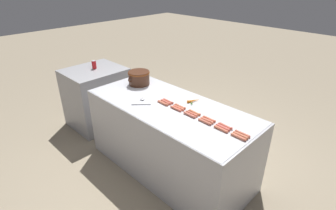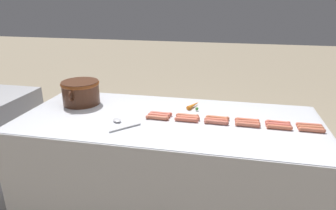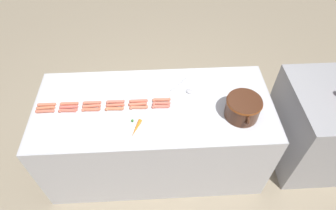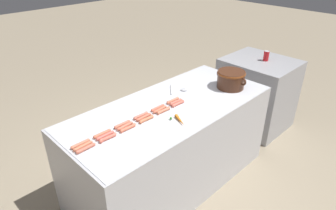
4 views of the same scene
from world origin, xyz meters
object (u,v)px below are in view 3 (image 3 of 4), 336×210
at_px(hot_dog_5, 162,100).
at_px(hot_dog_0, 47,105).
at_px(hot_dog_7, 69,107).
at_px(carrot, 136,128).
at_px(hot_dog_11, 161,103).
at_px(hot_dog_13, 68,110).
at_px(hot_dog_4, 139,101).
at_px(hot_dog_8, 91,106).
at_px(hot_dog_14, 91,109).
at_px(hot_dog_10, 138,104).
at_px(hot_dog_3, 115,102).
at_px(hot_dog_1, 69,104).
at_px(serving_spoon, 186,89).
at_px(hot_dog_9, 115,105).
at_px(hot_dog_12, 45,111).
at_px(hot_dog_6, 46,108).
at_px(hot_dog_15, 114,109).
at_px(hot_dog_16, 139,107).
at_px(hot_dog_17, 161,106).
at_px(hot_dog_2, 92,103).
at_px(bean_pot, 243,107).
at_px(back_cabinet, 318,127).

bearing_deg(hot_dog_5, hot_dog_0, -89.77).
bearing_deg(hot_dog_7, carrot, 66.39).
distance_m(hot_dog_11, carrot, 0.33).
bearing_deg(hot_dog_5, hot_dog_13, -84.29).
distance_m(hot_dog_4, hot_dog_13, 0.60).
relative_size(hot_dog_8, carrot, 0.93).
bearing_deg(hot_dog_14, hot_dog_11, 93.42).
bearing_deg(hot_dog_10, hot_dog_13, -86.26).
relative_size(hot_dog_0, hot_dog_3, 1.00).
xyz_separation_m(hot_dog_1, hot_dog_14, (0.08, 0.20, 0.00)).
relative_size(hot_dog_14, serving_spoon, 0.73).
height_order(hot_dog_9, hot_dog_12, same).
xyz_separation_m(hot_dog_6, hot_dog_10, (0.00, 0.78, 0.00)).
relative_size(hot_dog_10, carrot, 0.93).
height_order(hot_dog_8, hot_dog_15, same).
xyz_separation_m(hot_dog_3, hot_dog_6, (0.04, -0.58, 0.00)).
distance_m(hot_dog_8, hot_dog_16, 0.40).
relative_size(hot_dog_0, hot_dog_16, 1.00).
bearing_deg(hot_dog_10, hot_dog_5, 101.20).
bearing_deg(hot_dog_17, hot_dog_10, -100.19).
relative_size(hot_dog_2, carrot, 0.93).
height_order(hot_dog_2, hot_dog_5, same).
relative_size(hot_dog_0, hot_dog_4, 1.00).
height_order(hot_dog_1, hot_dog_7, same).
bearing_deg(hot_dog_3, hot_dog_2, -89.93).
height_order(hot_dog_1, hot_dog_12, same).
distance_m(hot_dog_1, hot_dog_5, 0.79).
xyz_separation_m(hot_dog_4, bean_pot, (0.19, 0.85, 0.09)).
bearing_deg(hot_dog_2, bean_pot, 81.35).
height_order(hot_dog_2, hot_dog_14, same).
relative_size(hot_dog_7, hot_dog_16, 1.00).
height_order(hot_dog_7, hot_dog_10, same).
relative_size(hot_dog_13, carrot, 0.92).
bearing_deg(hot_dog_0, hot_dog_6, -0.41).
height_order(hot_dog_3, hot_dog_8, same).
height_order(hot_dog_2, hot_dog_16, same).
xyz_separation_m(back_cabinet, bean_pot, (0.16, -0.90, 0.54)).
bearing_deg(hot_dog_7, hot_dog_14, 78.94).
height_order(hot_dog_13, hot_dog_14, same).
bearing_deg(serving_spoon, hot_dog_3, -78.46).
bearing_deg(serving_spoon, hot_dog_13, -78.69).
relative_size(hot_dog_0, hot_dog_9, 1.00).
bearing_deg(hot_dog_11, hot_dog_15, -84.68).
xyz_separation_m(hot_dog_1, hot_dog_16, (0.07, 0.59, 0.00)).
height_order(hot_dog_0, hot_dog_5, same).
distance_m(hot_dog_11, hot_dog_17, 0.03).
bearing_deg(carrot, bean_pot, 96.50).
height_order(hot_dog_8, hot_dog_14, same).
bearing_deg(hot_dog_9, hot_dog_8, -89.87).
xyz_separation_m(hot_dog_14, hot_dog_16, (-0.00, 0.40, 0.00)).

